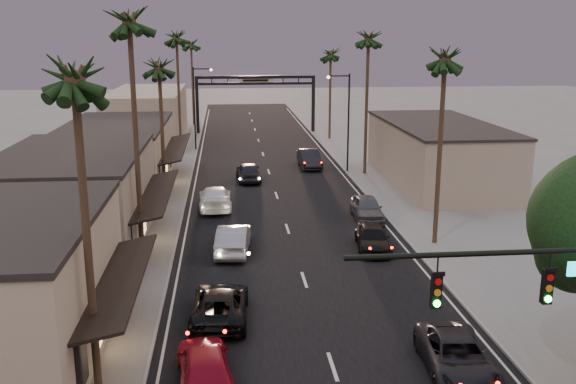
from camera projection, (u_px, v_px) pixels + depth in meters
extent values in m
plane|color=slate|center=(274.00, 187.00, 53.62)|extent=(200.00, 200.00, 0.00)
cube|color=black|center=(270.00, 174.00, 58.45)|extent=(14.00, 120.00, 0.02)
cube|color=slate|center=(170.00, 161.00, 64.30)|extent=(5.00, 92.00, 0.12)
cube|color=slate|center=(357.00, 157.00, 66.10)|extent=(5.00, 92.00, 0.12)
cube|color=gray|center=(74.00, 201.00, 38.21)|extent=(8.00, 14.00, 5.50)
cube|color=#BCA98F|center=(117.00, 156.00, 53.72)|extent=(8.00, 16.00, 5.00)
cube|color=gray|center=(148.00, 116.00, 75.82)|extent=(8.00, 20.00, 6.00)
cube|color=gray|center=(438.00, 154.00, 54.34)|extent=(8.00, 18.00, 5.00)
cylinder|color=black|center=(495.00, 253.00, 17.58)|extent=(8.40, 0.16, 0.16)
cube|color=black|center=(436.00, 291.00, 17.68)|extent=(0.28, 0.22, 1.00)
cube|color=black|center=(547.00, 287.00, 17.98)|extent=(0.28, 0.22, 1.00)
sphere|color=black|center=(576.00, 253.00, 22.38)|extent=(2.80, 2.80, 2.80)
cube|color=black|center=(197.00, 106.00, 81.06)|extent=(0.40, 0.40, 7.00)
cube|color=black|center=(313.00, 105.00, 82.46)|extent=(0.40, 0.40, 7.00)
cube|color=black|center=(255.00, 77.00, 80.90)|extent=(15.20, 0.35, 0.35)
cube|color=black|center=(255.00, 84.00, 81.09)|extent=(15.20, 0.30, 0.30)
cube|color=beige|center=(255.00, 80.00, 80.97)|extent=(4.20, 0.12, 1.00)
cylinder|color=black|center=(348.00, 124.00, 58.05)|extent=(0.16, 0.16, 9.00)
cylinder|color=black|center=(338.00, 76.00, 56.92)|extent=(2.00, 0.12, 0.12)
sphere|color=#FFD899|center=(328.00, 77.00, 56.86)|extent=(0.30, 0.30, 0.30)
cylinder|color=black|center=(194.00, 109.00, 69.25)|extent=(0.16, 0.16, 9.00)
cylinder|color=black|center=(203.00, 69.00, 68.31)|extent=(2.00, 0.12, 0.12)
sphere|color=#FFD899|center=(211.00, 70.00, 68.42)|extent=(0.30, 0.30, 0.30)
cylinder|color=#38281C|center=(88.00, 246.00, 21.54)|extent=(0.28, 0.28, 11.00)
sphere|color=black|center=(73.00, 62.00, 20.07)|extent=(3.20, 3.20, 3.20)
cylinder|color=#38281C|center=(137.00, 149.00, 33.86)|extent=(0.28, 0.28, 13.00)
sphere|color=black|center=(129.00, 10.00, 32.15)|extent=(3.20, 3.20, 3.20)
cylinder|color=#38281C|center=(162.00, 136.00, 47.74)|extent=(0.28, 0.28, 10.00)
sphere|color=black|center=(159.00, 60.00, 46.40)|extent=(3.20, 3.20, 3.20)
cylinder|color=#38281C|center=(179.00, 98.00, 65.86)|extent=(0.28, 0.28, 12.00)
sphere|color=black|center=(176.00, 32.00, 64.27)|extent=(3.20, 3.20, 3.20)
cylinder|color=#38281C|center=(440.00, 155.00, 37.65)|extent=(0.28, 0.28, 11.00)
sphere|color=black|center=(446.00, 49.00, 36.19)|extent=(3.20, 3.20, 3.20)
cylinder|color=#38281C|center=(366.00, 108.00, 56.86)|extent=(0.28, 0.28, 12.00)
sphere|color=black|center=(369.00, 32.00, 55.27)|extent=(3.20, 3.20, 3.20)
cylinder|color=#38281C|center=(330.00, 98.00, 76.42)|extent=(0.28, 0.28, 10.00)
sphere|color=black|center=(331.00, 50.00, 75.07)|extent=(3.20, 3.20, 3.20)
cylinder|color=#38281C|center=(193.00, 86.00, 88.23)|extent=(0.28, 0.28, 11.00)
sphere|color=black|center=(191.00, 40.00, 86.76)|extent=(3.20, 3.20, 3.20)
imported|color=maroon|center=(205.00, 365.00, 23.16)|extent=(2.40, 4.90, 1.61)
imported|color=black|center=(220.00, 304.00, 28.54)|extent=(2.72, 5.38, 1.46)
imported|color=#9C9DA2|center=(233.00, 239.00, 37.34)|extent=(2.23, 5.16, 1.65)
imported|color=white|center=(215.00, 198.00, 46.74)|extent=(2.43, 5.68, 1.63)
imported|color=black|center=(249.00, 172.00, 55.53)|extent=(2.19, 4.96, 1.66)
imported|color=black|center=(457.00, 356.00, 23.96)|extent=(2.77, 5.33, 1.43)
imported|color=black|center=(373.00, 238.00, 37.91)|extent=(2.40, 4.86, 1.36)
imported|color=#49494E|center=(367.00, 208.00, 44.05)|extent=(2.06, 4.76, 1.60)
imported|color=black|center=(309.00, 159.00, 61.11)|extent=(1.94, 5.24, 1.71)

